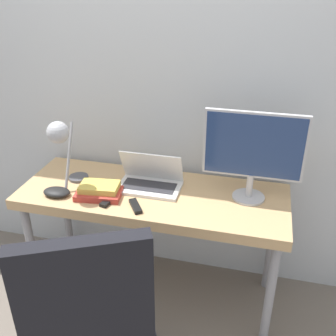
# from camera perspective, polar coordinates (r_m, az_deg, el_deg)

# --- Properties ---
(ground_plane) EXTENTS (12.00, 12.00, 0.00)m
(ground_plane) POSITION_cam_1_polar(r_m,az_deg,el_deg) (2.51, -3.84, -21.61)
(ground_plane) COLOR #70665B
(wall_back) EXTENTS (8.00, 0.05, 2.60)m
(wall_back) POSITION_cam_1_polar(r_m,az_deg,el_deg) (2.33, -0.08, 12.61)
(wall_back) COLOR silver
(wall_back) RESTS_ON ground_plane
(desk) EXTENTS (1.52, 0.56, 0.75)m
(desk) POSITION_cam_1_polar(r_m,az_deg,el_deg) (2.28, -2.22, -5.09)
(desk) COLOR tan
(desk) RESTS_ON ground_plane
(laptop) EXTENTS (0.36, 0.22, 0.21)m
(laptop) POSITION_cam_1_polar(r_m,az_deg,el_deg) (2.27, -2.64, -1.79)
(laptop) COLOR silver
(laptop) RESTS_ON desk
(monitor) EXTENTS (0.52, 0.18, 0.50)m
(monitor) POSITION_cam_1_polar(r_m,az_deg,el_deg) (2.10, 12.29, 2.52)
(monitor) COLOR #B7B7BC
(monitor) RESTS_ON desk
(desk_lamp) EXTENTS (0.12, 0.28, 0.43)m
(desk_lamp) POSITION_cam_1_polar(r_m,az_deg,el_deg) (2.19, -15.26, 4.06)
(desk_lamp) COLOR #4C4C51
(desk_lamp) RESTS_ON desk
(office_chair) EXTENTS (0.68, 0.63, 1.05)m
(office_chair) POSITION_cam_1_polar(r_m,az_deg,el_deg) (1.79, -11.28, -20.44)
(office_chair) COLOR black
(office_chair) RESTS_ON ground_plane
(book_stack) EXTENTS (0.27, 0.19, 0.07)m
(book_stack) POSITION_cam_1_polar(r_m,az_deg,el_deg) (2.22, -9.97, -3.28)
(book_stack) COLOR #B2382D
(book_stack) RESTS_ON desk
(tv_remote) EXTENTS (0.07, 0.15, 0.02)m
(tv_remote) POSITION_cam_1_polar(r_m,az_deg,el_deg) (2.17, -8.41, -4.62)
(tv_remote) COLOR black
(tv_remote) RESTS_ON desk
(media_remote) EXTENTS (0.11, 0.13, 0.02)m
(media_remote) POSITION_cam_1_polar(r_m,az_deg,el_deg) (2.10, -4.75, -5.54)
(media_remote) COLOR black
(media_remote) RESTS_ON desk
(game_controller) EXTENTS (0.15, 0.11, 0.04)m
(game_controller) POSITION_cam_1_polar(r_m,az_deg,el_deg) (2.28, -15.84, -3.37)
(game_controller) COLOR black
(game_controller) RESTS_ON desk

